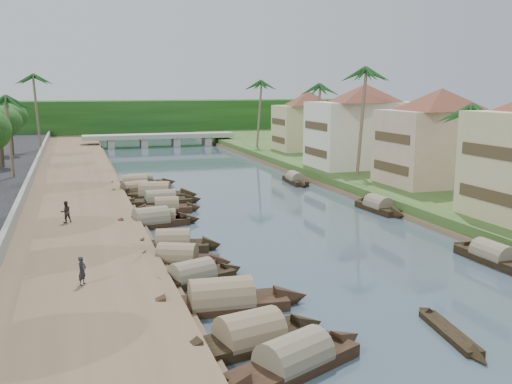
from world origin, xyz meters
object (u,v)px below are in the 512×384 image
object	(u,v)px
person_near	(82,271)
bridge	(160,137)
sampan_0	(294,361)
sampan_1	(250,338)

from	to	relation	value
person_near	bridge	bearing A→B (deg)	22.97
sampan_0	person_near	size ratio (longest dim) A/B	5.36
sampan_0	sampan_1	world-z (taller)	sampan_1
sampan_0	sampan_1	xyz separation A→B (m)	(-1.03, 2.51, 0.00)
bridge	sampan_0	xyz separation A→B (m)	(-7.94, -88.35, -1.31)
bridge	sampan_1	size ratio (longest dim) A/B	3.48
bridge	sampan_0	world-z (taller)	bridge
bridge	sampan_0	distance (m)	88.71
sampan_0	person_near	bearing A→B (deg)	102.41
bridge	sampan_0	bearing A→B (deg)	-95.14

